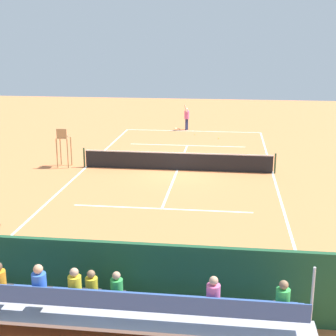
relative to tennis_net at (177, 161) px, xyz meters
name	(u,v)px	position (x,y,z in m)	size (l,w,h in m)	color
ground_plane	(177,170)	(0.00, 0.00, -0.50)	(60.00, 60.00, 0.00)	#D17542
court_line_markings	(177,170)	(0.00, -0.04, -0.50)	(10.10, 22.20, 0.01)	white
tennis_net	(177,161)	(0.00, 0.00, 0.00)	(10.30, 0.10, 1.07)	black
backdrop_wall	(119,279)	(0.00, 14.00, 0.50)	(18.00, 0.16, 2.00)	#1E4C2D
bleacher_stand	(103,308)	(0.07, 15.35, 0.45)	(9.06, 2.40, 2.48)	#B2B2B7
umpire_chair	(63,143)	(6.20, 0.08, 0.81)	(0.67, 0.67, 2.14)	#A88456
courtside_bench	(243,288)	(-3.16, 13.27, 0.06)	(1.80, 0.40, 0.93)	#9E754C
equipment_bag	(187,299)	(-1.68, 13.40, -0.32)	(0.90, 0.36, 0.36)	black
tennis_player	(187,117)	(0.51, -11.42, 0.51)	(0.45, 0.56, 1.93)	navy
tennis_racket	(176,128)	(1.35, -11.88, -0.49)	(0.55, 0.47, 0.03)	black
tennis_ball_near	(219,138)	(-1.98, -8.46, -0.47)	(0.07, 0.07, 0.07)	#CCDB33
tennis_ball_far	(195,134)	(-0.25, -9.59, -0.47)	(0.07, 0.07, 0.07)	#CCDB33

